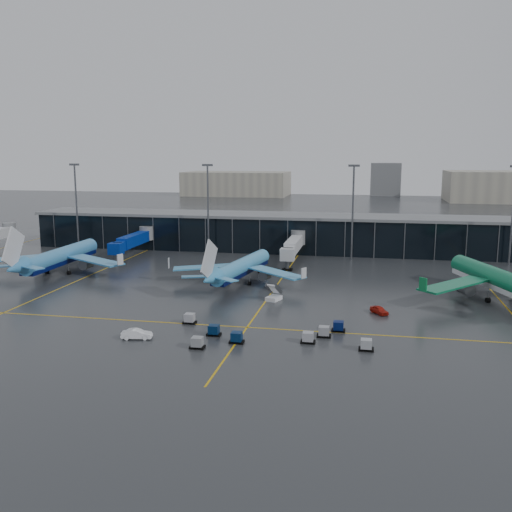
% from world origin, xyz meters
% --- Properties ---
extents(ground, '(600.00, 600.00, 0.00)m').
position_xyz_m(ground, '(0.00, 0.00, 0.00)').
color(ground, '#282B2D').
rests_on(ground, ground).
extents(terminal_pier, '(142.00, 17.00, 10.70)m').
position_xyz_m(terminal_pier, '(0.00, 62.00, 5.42)').
color(terminal_pier, black).
rests_on(terminal_pier, ground).
extents(jet_bridges, '(94.00, 27.50, 7.20)m').
position_xyz_m(jet_bridges, '(-35.00, 42.99, 4.55)').
color(jet_bridges, '#595B60').
rests_on(jet_bridges, ground).
extents(flood_masts, '(203.00, 0.50, 25.50)m').
position_xyz_m(flood_masts, '(5.00, 50.00, 13.81)').
color(flood_masts, '#595B60').
rests_on(flood_masts, ground).
extents(distant_hangars, '(260.00, 71.00, 22.00)m').
position_xyz_m(distant_hangars, '(49.94, 270.08, 8.79)').
color(distant_hangars, '#B2AD99').
rests_on(distant_hangars, ground).
extents(taxi_lines, '(220.00, 120.00, 0.02)m').
position_xyz_m(taxi_lines, '(10.00, 10.61, 0.01)').
color(taxi_lines, gold).
rests_on(taxi_lines, ground).
extents(airliner_arkefly, '(37.05, 42.06, 12.79)m').
position_xyz_m(airliner_arkefly, '(-43.12, 19.60, 6.39)').
color(airliner_arkefly, '#3B89C3').
rests_on(airliner_arkefly, ground).
extents(airliner_klm_near, '(38.28, 42.02, 11.44)m').
position_xyz_m(airliner_klm_near, '(1.91, 17.29, 5.72)').
color(airliner_klm_near, '#409BD3').
rests_on(airliner_klm_near, ground).
extents(airliner_aer_lingus, '(49.01, 52.23, 13.05)m').
position_xyz_m(airliner_aer_lingus, '(54.37, 12.50, 6.52)').
color(airliner_aer_lingus, '#0D6F46').
rests_on(airliner_aer_lingus, ground).
extents(baggage_carts, '(31.62, 13.62, 1.70)m').
position_xyz_m(baggage_carts, '(14.83, -19.99, 0.76)').
color(baggage_carts, black).
rests_on(baggage_carts, ground).
extents(mobile_airstair, '(3.12, 3.74, 3.45)m').
position_xyz_m(mobile_airstair, '(11.45, 3.28, 0.77)').
color(mobile_airstair, white).
rests_on(mobile_airstair, ground).
extents(service_van_red, '(3.69, 4.30, 1.39)m').
position_xyz_m(service_van_red, '(31.58, -2.48, 0.70)').
color(service_van_red, '#B1180D').
rests_on(service_van_red, ground).
extents(service_van_white, '(4.99, 2.57, 1.57)m').
position_xyz_m(service_van_white, '(-5.55, -24.14, 0.78)').
color(service_van_white, white).
rests_on(service_van_white, ground).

